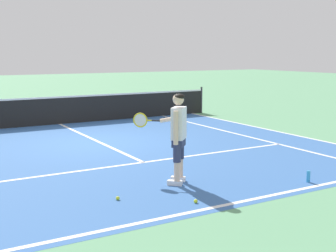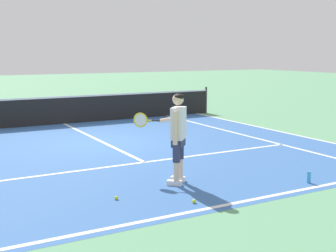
{
  "view_description": "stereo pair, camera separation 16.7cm",
  "coord_description": "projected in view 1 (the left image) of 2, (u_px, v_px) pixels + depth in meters",
  "views": [
    {
      "loc": [
        -4.51,
        -11.58,
        2.46
      ],
      "look_at": [
        -0.17,
        -4.1,
        1.05
      ],
      "focal_mm": 48.28,
      "sensor_mm": 36.0,
      "label": 1
    },
    {
      "loc": [
        -4.36,
        -11.66,
        2.46
      ],
      "look_at": [
        -0.17,
        -4.1,
        1.05
      ],
      "focal_mm": 48.28,
      "sensor_mm": 36.0,
      "label": 2
    }
  ],
  "objects": [
    {
      "name": "line_singles_right",
      "position": [
        241.0,
        135.0,
        13.6
      ],
      "size": [
        0.1,
        9.65,
        0.01
      ],
      "primitive_type": "cube",
      "color": "white",
      "rests_on": "ground"
    },
    {
      "name": "court_inner_surface",
      "position": [
        116.0,
        150.0,
        11.56
      ],
      "size": [
        10.98,
        10.05,
        0.0
      ],
      "primitive_type": "cube",
      "color": "#3866A8",
      "rests_on": "ground"
    },
    {
      "name": "ground_plane",
      "position": [
        99.0,
        142.0,
        12.52
      ],
      "size": [
        80.0,
        80.0,
        0.0
      ],
      "primitive_type": "plane",
      "color": "#609E70"
    },
    {
      "name": "tennis_ball_by_baseline",
      "position": [
        118.0,
        198.0,
        7.61
      ],
      "size": [
        0.07,
        0.07,
        0.07
      ],
      "primitive_type": "sphere",
      "color": "#CCE02D",
      "rests_on": "ground"
    },
    {
      "name": "tennis_ball_near_feet",
      "position": [
        196.0,
        201.0,
        7.46
      ],
      "size": [
        0.07,
        0.07,
        0.07
      ],
      "primitive_type": "sphere",
      "color": "#CCE02D",
      "rests_on": "ground"
    },
    {
      "name": "line_doubles_right",
      "position": [
        275.0,
        131.0,
        14.28
      ],
      "size": [
        0.1,
        9.65,
        0.01
      ],
      "primitive_type": "cube",
      "color": "white",
      "rests_on": "ground"
    },
    {
      "name": "line_baseline",
      "position": [
        233.0,
        203.0,
        7.44
      ],
      "size": [
        10.98,
        0.1,
        0.01
      ],
      "primitive_type": "cube",
      "color": "white",
      "rests_on": "ground"
    },
    {
      "name": "water_bottle",
      "position": [
        308.0,
        176.0,
        8.65
      ],
      "size": [
        0.07,
        0.07,
        0.23
      ],
      "primitive_type": "cylinder",
      "color": "#3393D6",
      "rests_on": "ground"
    },
    {
      "name": "line_service",
      "position": [
        143.0,
        162.0,
        10.22
      ],
      "size": [
        8.23,
        0.1,
        0.01
      ],
      "primitive_type": "cube",
      "color": "white",
      "rests_on": "ground"
    },
    {
      "name": "tennis_player",
      "position": [
        177.0,
        132.0,
        8.44
      ],
      "size": [
        0.75,
        1.16,
        1.71
      ],
      "color": "white",
      "rests_on": "ground"
    },
    {
      "name": "line_centre_service",
      "position": [
        93.0,
        139.0,
        12.95
      ],
      "size": [
        0.1,
        6.4,
        0.01
      ],
      "primitive_type": "cube",
      "color": "white",
      "rests_on": "ground"
    },
    {
      "name": "tennis_net",
      "position": [
        59.0,
        110.0,
        15.6
      ],
      "size": [
        11.96,
        0.08,
        1.07
      ],
      "color": "#333338",
      "rests_on": "ground"
    }
  ]
}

